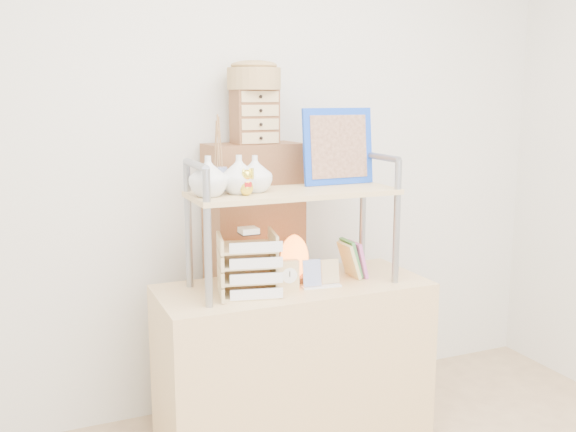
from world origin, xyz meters
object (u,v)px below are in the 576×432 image
at_px(desk, 293,364).
at_px(letter_tray, 249,268).
at_px(cabinet, 255,280).
at_px(salt_lamp, 294,258).

xyz_separation_m(desk, letter_tray, (-0.23, -0.06, 0.49)).
bearing_deg(letter_tray, cabinet, 66.93).
bearing_deg(desk, cabinet, 97.44).
relative_size(letter_tray, salt_lamp, 1.35).
xyz_separation_m(letter_tray, salt_lamp, (0.25, 0.11, -0.01)).
relative_size(desk, salt_lamp, 5.65).
distance_m(cabinet, salt_lamp, 0.38).
distance_m(desk, salt_lamp, 0.49).
height_order(desk, cabinet, cabinet).
bearing_deg(salt_lamp, cabinet, 102.99).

